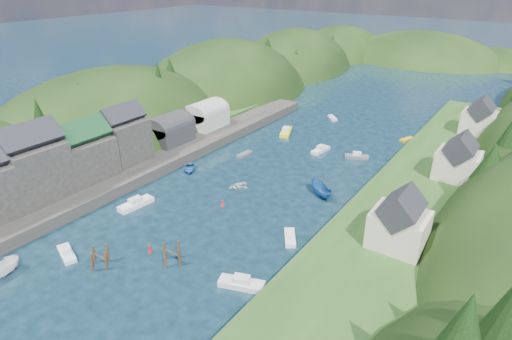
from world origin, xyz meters
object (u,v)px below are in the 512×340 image
Objects in this scene: piling_cluster_near at (100,259)px; piling_cluster_far at (172,256)px; channel_buoy_near at (150,249)px; channel_buoy_far at (223,203)px.

piling_cluster_near is 1.03× the size of piling_cluster_far.
piling_cluster_near is at bearing -140.16° from piling_cluster_far.
piling_cluster_far is 2.96× the size of channel_buoy_near.
piling_cluster_near reaches higher than channel_buoy_near.
piling_cluster_far is 2.96× the size of channel_buoy_far.
piling_cluster_near is 6.69m from channel_buoy_near.
channel_buoy_near and channel_buoy_far have the same top height.
piling_cluster_near is 9.48m from piling_cluster_far.
piling_cluster_far reaches higher than channel_buoy_far.
channel_buoy_far is at bearing 81.28° from piling_cluster_near.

